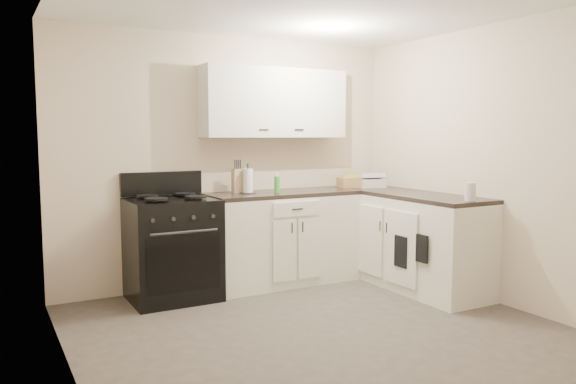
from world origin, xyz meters
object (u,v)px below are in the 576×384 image
countertop_grill (371,183)px  knife_block (238,181)px  wicker_basket (353,182)px  stove (172,250)px  paper_towel (248,181)px

countertop_grill → knife_block: bearing=-170.6°
knife_block → wicker_basket: knife_block is taller
stove → wicker_basket: wicker_basket is taller
stove → countertop_grill: countertop_grill is taller
stove → knife_block: knife_block is taller
stove → knife_block: size_ratio=3.96×
stove → countertop_grill: (2.25, -0.02, 0.53)m
knife_block → paper_towel: (0.06, -0.10, 0.00)m
stove → knife_block: (0.73, 0.15, 0.60)m
paper_towel → wicker_basket: paper_towel is taller
knife_block → countertop_grill: bearing=-3.7°
knife_block → countertop_grill: (1.52, -0.17, -0.07)m
knife_block → wicker_basket: bearing=0.2°
stove → wicker_basket: size_ratio=2.92×
wicker_basket → countertop_grill: size_ratio=1.26×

